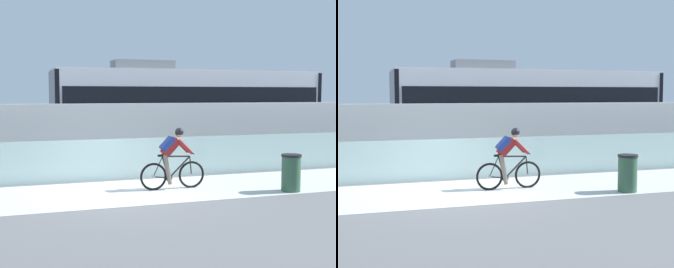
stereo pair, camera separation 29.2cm
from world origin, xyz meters
The scene contains 9 objects.
ground_plane centered at (0.00, 0.00, 0.00)m, with size 200.00×200.00×0.00m, color slate.
bike_path_deck centered at (0.00, 0.00, 0.01)m, with size 32.00×3.20×0.01m, color silver.
glass_parapet centered at (0.00, 1.85, 0.60)m, with size 32.00×0.05×1.19m, color silver.
concrete_barrier_wall centered at (0.00, 3.65, 1.09)m, with size 32.00×0.36×2.18m, color silver.
tram_rail_near centered at (0.00, 6.13, 0.00)m, with size 32.00×0.08×0.01m, color #595654.
tram_rail_far centered at (0.00, 7.57, 0.00)m, with size 32.00×0.08×0.01m, color #595654.
tram centered at (4.46, 6.85, 1.89)m, with size 11.06×2.54×3.81m.
cyclist_on_bike centered at (1.39, 0.00, 0.80)m, with size 1.77×0.58×1.61m.
trash_bin centered at (4.16, -1.25, 0.48)m, with size 0.51×0.51×0.96m.
Camera 1 is at (-2.69, -11.78, 2.49)m, focal length 51.57 mm.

